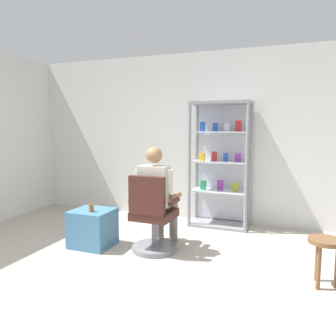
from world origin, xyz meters
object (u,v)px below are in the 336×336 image
object	(u,v)px
display_cabinet_main	(221,164)
office_chair	(152,221)
tea_glass	(91,208)
wooden_stool	(325,249)
storage_crate	(93,228)
seated_shopkeeper	(158,192)

from	to	relation	value
display_cabinet_main	office_chair	size ratio (longest dim) A/B	1.98
tea_glass	wooden_stool	world-z (taller)	tea_glass
display_cabinet_main	tea_glass	distance (m)	2.09
display_cabinet_main	wooden_stool	xyz separation A→B (m)	(1.35, -1.64, -0.59)
office_chair	wooden_stool	distance (m)	1.90
office_chair	wooden_stool	bearing A→B (deg)	-6.69
display_cabinet_main	storage_crate	size ratio (longest dim) A/B	3.80
office_chair	tea_glass	bearing A→B (deg)	-167.99
office_chair	wooden_stool	xyz separation A→B (m)	(1.89, -0.22, -0.02)
display_cabinet_main	seated_shopkeeper	distance (m)	1.39
storage_crate	tea_glass	size ratio (longest dim) A/B	5.12
storage_crate	tea_glass	bearing A→B (deg)	-61.86
tea_glass	seated_shopkeeper	bearing A→B (deg)	23.07
display_cabinet_main	office_chair	distance (m)	1.62
office_chair	display_cabinet_main	bearing A→B (deg)	69.37
seated_shopkeeper	storage_crate	world-z (taller)	seated_shopkeeper
display_cabinet_main	tea_glass	bearing A→B (deg)	-129.25
seated_shopkeeper	office_chair	bearing A→B (deg)	-91.30
office_chair	seated_shopkeeper	distance (m)	0.36
display_cabinet_main	storage_crate	bearing A→B (deg)	-131.64
storage_crate	wooden_stool	size ratio (longest dim) A/B	1.07
office_chair	storage_crate	world-z (taller)	office_chair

